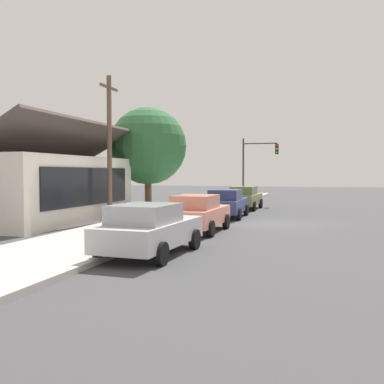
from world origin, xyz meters
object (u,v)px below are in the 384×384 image
Objects in this scene: car_silver at (150,229)px; traffic_light_main at (257,160)px; shade_tree at (148,146)px; fire_hydrant_red at (185,213)px; car_coral at (198,213)px; car_navy at (227,203)px; car_olive at (245,198)px; utility_pole_wooden at (109,146)px.

car_silver is 22.31m from traffic_light_main.
shade_tree reaches higher than fire_hydrant_red.
car_coral is 6.24× the size of fire_hydrant_red.
car_navy is 0.99× the size of car_olive.
traffic_light_main reaches higher than fire_hydrant_red.
car_coral is 6.90m from utility_pole_wooden.
car_olive is 9.31m from fire_hydrant_red.
shade_tree is 1.30× the size of traffic_light_main.
car_silver is at bearing 179.68° from traffic_light_main.
utility_pole_wooden reaches higher than car_coral.
car_coral is 12.20m from car_olive.
car_olive is at bearing -9.12° from fire_hydrant_red.
car_navy is 3.65m from fire_hydrant_red.
traffic_light_main is (4.40, -0.19, 2.68)m from car_olive.
utility_pole_wooden reaches higher than fire_hydrant_red.
car_navy is 10.59m from traffic_light_main.
traffic_light_main reaches higher than car_navy.
shade_tree is at bearing 34.30° from car_coral.
utility_pole_wooden is (8.32, 5.54, 3.11)m from car_silver.
utility_pole_wooden reaches higher than car_silver.
car_olive is (17.75, 0.06, -0.00)m from car_silver.
fire_hydrant_red is at bearing 27.45° from car_coral.
traffic_light_main is at bearing -22.25° from utility_pole_wooden.
traffic_light_main reaches higher than car_coral.
car_coral is at bearing -178.50° from car_olive.
shade_tree is 8.15m from fire_hydrant_red.
car_coral is 0.96× the size of car_olive.
traffic_light_main is 0.69× the size of utility_pole_wooden.
shade_tree is 9.83m from traffic_light_main.
car_silver is at bearing -146.34° from utility_pole_wooden.
car_olive is 0.89× the size of traffic_light_main.
car_navy and car_olive have the same top height.
utility_pole_wooden is (-3.59, 5.43, 3.11)m from car_navy.
car_silver reaches higher than fire_hydrant_red.
car_navy is 7.12m from shade_tree.
car_navy is at bearing 1.66° from car_coral.
shade_tree is at bearing 65.20° from car_navy.
shade_tree is (8.83, 5.81, 3.43)m from car_coral.
car_coral is 0.66× the size of shade_tree.
car_silver is 17.75m from car_olive.
car_olive is 0.68× the size of shade_tree.
fire_hydrant_red is at bearing -86.48° from utility_pole_wooden.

